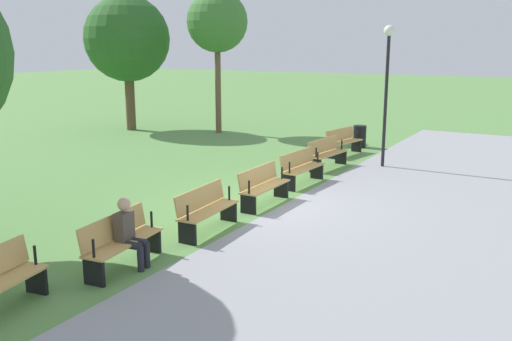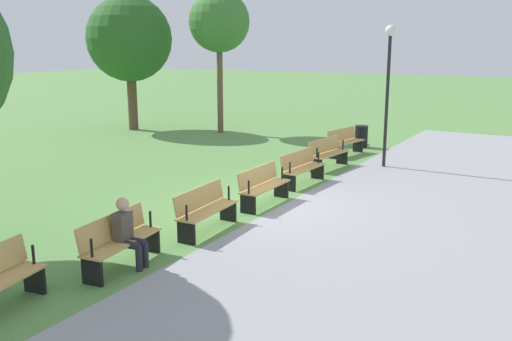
% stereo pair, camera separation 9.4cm
% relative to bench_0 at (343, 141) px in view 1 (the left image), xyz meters
% --- Properties ---
extents(ground_plane, '(120.00, 120.00, 0.00)m').
position_rel_bench_0_xyz_m(ground_plane, '(6.64, 0.64, -0.47)').
color(ground_plane, '#5B8C47').
extents(path_paving, '(27.54, 5.62, 0.01)m').
position_rel_bench_0_xyz_m(path_paving, '(6.64, 3.79, -0.47)').
color(path_paving, '#939399').
rests_on(path_paving, ground).
extents(bench_0, '(1.76, 0.76, 0.89)m').
position_rel_bench_0_xyz_m(bench_0, '(0.00, 0.00, 0.00)').
color(bench_0, tan).
rests_on(bench_0, ground).
extents(bench_1, '(1.75, 0.66, 0.89)m').
position_rel_bench_0_xyz_m(bench_1, '(2.20, 0.32, 0.00)').
color(bench_1, tan).
rests_on(bench_1, ground).
extents(bench_2, '(1.73, 0.57, 0.89)m').
position_rel_bench_0_xyz_m(bench_2, '(4.42, 0.51, 0.00)').
color(bench_2, tan).
rests_on(bench_2, ground).
extents(bench_3, '(1.70, 0.47, 0.89)m').
position_rel_bench_0_xyz_m(bench_3, '(6.64, 0.57, 0.00)').
color(bench_3, tan).
rests_on(bench_3, ground).
extents(bench_4, '(1.73, 0.57, 0.89)m').
position_rel_bench_0_xyz_m(bench_4, '(8.86, 0.51, 0.00)').
color(bench_4, tan).
rests_on(bench_4, ground).
extents(bench_5, '(1.75, 0.66, 0.89)m').
position_rel_bench_0_xyz_m(bench_5, '(11.07, 0.32, 0.00)').
color(bench_5, tan).
rests_on(bench_5, ground).
extents(person_seated, '(0.37, 0.55, 1.20)m').
position_rel_bench_0_xyz_m(person_seated, '(11.01, 0.45, 0.17)').
color(person_seated, '#4C4238').
rests_on(person_seated, ground).
extents(tree_0, '(3.64, 3.64, 5.74)m').
position_rel_bench_0_xyz_m(tree_0, '(-0.82, -10.21, 3.43)').
color(tree_0, brown).
rests_on(tree_0, ground).
extents(tree_4, '(2.51, 2.51, 5.85)m').
position_rel_bench_0_xyz_m(tree_4, '(-2.03, -6.40, 4.09)').
color(tree_4, brown).
rests_on(tree_4, ground).
extents(lamp_post, '(0.32, 0.32, 4.23)m').
position_rel_bench_0_xyz_m(lamp_post, '(1.11, 1.72, 2.45)').
color(lamp_post, black).
rests_on(lamp_post, ground).
extents(trash_bin, '(0.47, 0.47, 0.79)m').
position_rel_bench_0_xyz_m(trash_bin, '(-1.69, -0.01, -0.07)').
color(trash_bin, black).
rests_on(trash_bin, ground).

